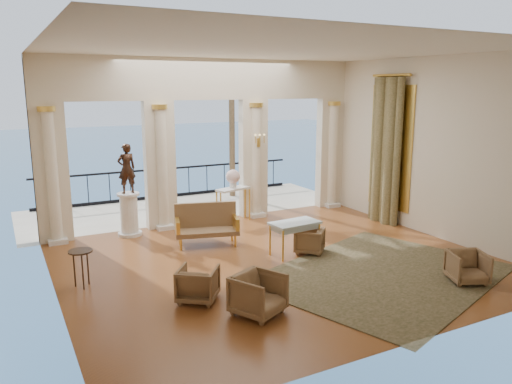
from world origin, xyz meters
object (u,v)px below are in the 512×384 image
settee (206,224)px  statue (127,169)px  console_table (233,194)px  side_table (81,256)px  armchair_b (468,266)px  armchair_d (198,282)px  pedestal (129,215)px  armchair_c (309,239)px  armchair_a (258,293)px  game_table (295,225)px

settee → statue: 2.51m
console_table → side_table: console_table is taller
armchair_b → armchair_d: armchair_d is taller
pedestal → side_table: size_ratio=1.52×
armchair_c → armchair_a: bearing=-4.0°
armchair_a → armchair_b: armchair_a is taller
settee → console_table: bearing=63.7°
console_table → armchair_d: bearing=-139.9°
game_table → pedestal: (-2.96, 3.24, -0.15)m
armchair_b → side_table: (-6.68, 3.26, 0.28)m
pedestal → side_table: pedestal is taller
armchair_d → statue: bearing=-52.0°
console_table → side_table: bearing=-164.8°
armchair_b → armchair_c: (-1.73, 2.92, -0.02)m
game_table → statue: size_ratio=0.92×
armchair_b → side_table: side_table is taller
side_table → armchair_c: bearing=-3.9°
armchair_a → armchair_b: 4.31m
armchair_c → side_table: 4.97m
armchair_a → armchair_d: 1.20m
game_table → side_table: (-4.60, 0.26, -0.06)m
armchair_b → pedestal: (-5.05, 6.23, 0.19)m
armchair_d → armchair_b: bearing=-161.6°
settee → console_table: 2.25m
game_table → armchair_a: bearing=-137.7°
armchair_d → game_table: size_ratio=0.60×
game_table → statue: (-2.96, 3.24, 1.06)m
armchair_a → side_table: armchair_a is taller
armchair_d → side_table: size_ratio=0.95×
armchair_d → console_table: (2.87, 4.64, 0.45)m
armchair_c → game_table: game_table is taller
side_table → pedestal: bearing=61.2°
armchair_c → statue: 4.90m
armchair_b → pedestal: bearing=152.9°
statue → side_table: statue is taller
statue → console_table: size_ratio=1.17×
armchair_a → side_table: (-2.42, 2.60, 0.24)m
armchair_c → pedestal: (-3.31, 3.32, 0.21)m
armchair_b → armchair_c: bearing=144.6°
game_table → console_table: console_table is taller
console_table → armchair_a: bearing=-129.3°
settee → statue: (-1.48, 1.60, 1.25)m
settee → side_table: (-3.11, -1.37, 0.13)m
armchair_d → statue: size_ratio=0.55×
armchair_a → armchair_c: armchair_a is taller
settee → console_table: settee is taller
armchair_c → statue: bearing=-90.8°
armchair_b → settee: (-3.57, 4.63, 0.15)m
armchair_c → side_table: side_table is taller
settee → game_table: bearing=-31.9°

